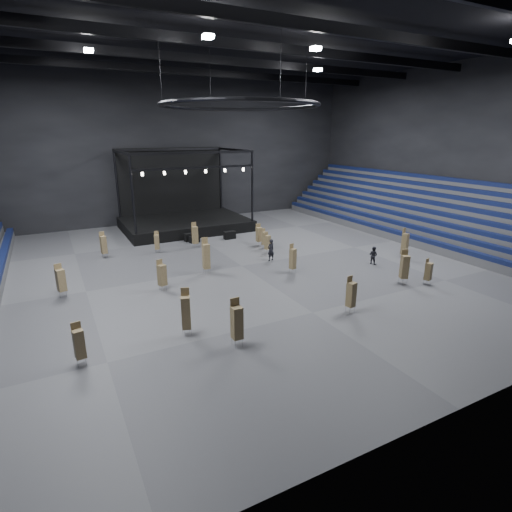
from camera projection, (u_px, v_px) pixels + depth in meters
name	position (u px, v px, depth m)	size (l,w,h in m)	color
floor	(242.00, 266.00, 34.38)	(50.00, 50.00, 0.00)	#4D4D4F
ceiling	(239.00, 32.00, 29.02)	(50.00, 42.00, 0.20)	black
wall_back	(168.00, 149.00, 49.47)	(50.00, 0.20, 18.00)	black
wall_front	(499.00, 193.00, 13.93)	(50.00, 0.20, 18.00)	black
wall_right	(451.00, 152.00, 42.75)	(0.20, 42.00, 18.00)	black
bleachers_right	(429.00, 220.00, 44.00)	(7.20, 40.00, 6.40)	#4A4A4D
stage	(183.00, 216.00, 47.69)	(14.00, 10.00, 9.20)	black
truss_ring	(240.00, 105.00, 30.51)	(12.30, 12.30, 5.15)	black
roof_girders	(239.00, 44.00, 29.26)	(49.00, 30.35, 0.70)	black
floodlights	(265.00, 43.00, 26.05)	(28.60, 16.60, 0.25)	white
flight_case_left	(190.00, 237.00, 42.17)	(1.24, 0.62, 0.83)	black
flight_case_mid	(194.00, 239.00, 41.62)	(1.06, 0.53, 0.71)	black
flight_case_right	(230.00, 235.00, 42.99)	(1.24, 0.62, 0.83)	black
chair_stack_0	(195.00, 235.00, 39.52)	(0.52, 0.52, 2.54)	silver
chair_stack_1	(237.00, 322.00, 21.15)	(0.54, 0.54, 2.72)	silver
chair_stack_2	(259.00, 234.00, 40.21)	(0.55, 0.55, 2.23)	silver
chair_stack_3	(351.00, 294.00, 25.21)	(0.56, 0.56, 2.42)	silver
chair_stack_4	(162.00, 274.00, 28.70)	(0.66, 0.66, 2.34)	silver
chair_stack_5	(264.00, 238.00, 39.33)	(0.49, 0.49, 1.97)	silver
chair_stack_6	(186.00, 312.00, 22.32)	(0.63, 0.63, 2.80)	silver
chair_stack_7	(267.00, 242.00, 37.74)	(0.56, 0.56, 2.04)	silver
chair_stack_8	(404.00, 266.00, 30.03)	(0.70, 0.70, 2.65)	silver
chair_stack_9	(293.00, 258.00, 32.38)	(0.51, 0.51, 2.44)	silver
chair_stack_10	(405.00, 243.00, 35.99)	(0.62, 0.62, 2.82)	silver
chair_stack_11	(79.00, 343.00, 19.46)	(0.55, 0.55, 2.26)	silver
chair_stack_12	(206.00, 256.00, 32.11)	(0.55, 0.55, 3.00)	silver
chair_stack_13	(103.00, 244.00, 36.32)	(0.57, 0.57, 2.42)	silver
chair_stack_14	(61.00, 280.00, 27.61)	(0.66, 0.66, 2.39)	silver
chair_stack_15	(428.00, 271.00, 29.92)	(0.54, 0.54, 2.02)	silver
chair_stack_16	(157.00, 242.00, 37.86)	(0.54, 0.54, 2.09)	silver
man_center	(271.00, 250.00, 35.55)	(0.72, 0.47, 1.97)	black
crew_member	(373.00, 255.00, 34.68)	(0.77, 0.60, 1.58)	black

